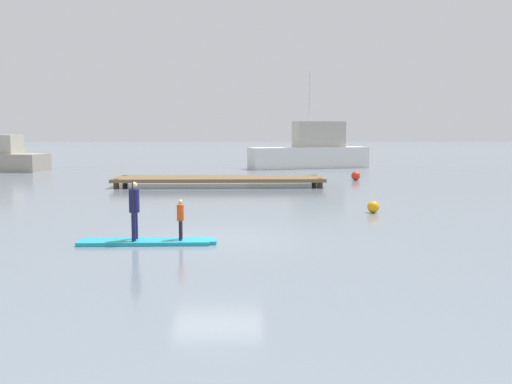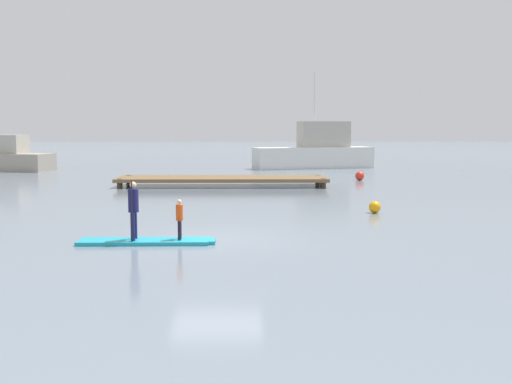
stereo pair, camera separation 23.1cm
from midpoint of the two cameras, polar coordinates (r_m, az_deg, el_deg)
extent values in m
plane|color=slate|center=(16.43, -4.15, -4.51)|extent=(240.00, 240.00, 0.00)
cube|color=#1E9EB2|center=(15.96, -11.12, -4.75)|extent=(3.46, 0.83, 0.10)
cube|color=#1E9EB2|center=(15.77, -4.70, -4.78)|extent=(0.24, 0.57, 0.09)
cylinder|color=#19194C|center=(16.08, -11.97, -3.16)|extent=(0.11, 0.11, 0.74)
cylinder|color=#19194C|center=(15.77, -12.17, -3.35)|extent=(0.11, 0.11, 0.74)
cylinder|color=#19194C|center=(15.83, -12.13, -0.84)|extent=(0.28, 0.28, 0.61)
sphere|color=beige|center=(15.79, -12.16, 0.66)|extent=(0.18, 0.18, 0.18)
cylinder|color=black|center=(15.66, -12.24, -1.84)|extent=(0.03, 0.03, 1.59)
cube|color=black|center=(15.77, -12.18, -4.38)|extent=(0.03, 0.14, 0.18)
cylinder|color=black|center=(15.89, -7.68, -3.61)|extent=(0.08, 0.08, 0.51)
cylinder|color=black|center=(15.67, -7.76, -3.75)|extent=(0.08, 0.08, 0.51)
cylinder|color=#E54C14|center=(15.70, -7.75, -2.00)|extent=(0.19, 0.19, 0.42)
sphere|color=beige|center=(15.67, -7.76, -0.94)|extent=(0.12, 0.12, 0.12)
cylinder|color=black|center=(15.89, -7.68, -2.60)|extent=(0.03, 0.03, 1.06)
cube|color=black|center=(15.97, -7.65, -4.17)|extent=(0.03, 0.14, 0.18)
cube|color=silver|center=(45.47, 4.98, 3.33)|extent=(9.50, 4.63, 1.60)
cube|color=#B2AD9E|center=(45.75, 5.96, 5.58)|extent=(4.17, 2.50, 1.97)
cylinder|color=silver|center=(45.50, 5.09, 9.18)|extent=(0.12, 0.12, 3.73)
cube|color=brown|center=(31.19, -3.78, 1.29)|extent=(10.99, 2.88, 0.18)
cylinder|color=#473828|center=(30.72, -13.59, 0.77)|extent=(0.28, 0.28, 0.48)
cylinder|color=#473828|center=(32.95, -12.77, 1.15)|extent=(0.28, 0.28, 0.48)
cylinder|color=#473828|center=(30.31, 5.99, 0.84)|extent=(0.28, 0.28, 0.48)
cylinder|color=#473828|center=(32.56, 5.47, 1.21)|extent=(0.28, 0.28, 0.48)
sphere|color=red|center=(35.15, 9.45, 1.56)|extent=(0.53, 0.53, 0.53)
sphere|color=orange|center=(21.69, 10.98, -1.42)|extent=(0.44, 0.44, 0.44)
camera|label=1|loc=(0.12, -90.37, -0.04)|focal=41.32mm
camera|label=2|loc=(0.12, 89.63, 0.04)|focal=41.32mm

